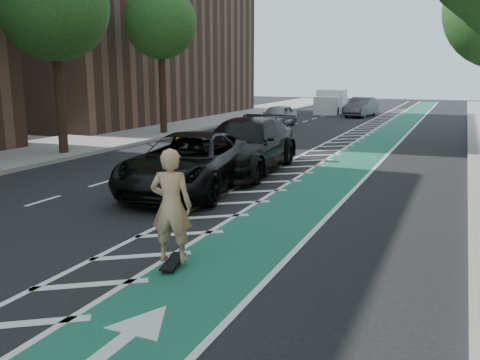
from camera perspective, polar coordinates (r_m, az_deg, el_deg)
The scene contains 18 objects.
ground at distance 10.45m, azimuth -17.90°, elevation -7.01°, with size 120.00×120.00×0.00m, color black.
bike_lane at distance 18.01m, azimuth 11.44°, elevation 1.23°, with size 2.00×90.00×0.01m, color #165049.
buffer_strip at distance 18.38m, azimuth 6.87°, elevation 1.59°, with size 1.40×90.00×0.01m, color silver.
sidewalk_left at distance 23.93m, azimuth -19.26°, elevation 3.58°, with size 5.00×90.00×0.15m, color gray.
curb_right at distance 17.62m, azimuth 24.41°, elevation 0.39°, with size 0.12×90.00×0.16m, color gray.
curb_left at distance 22.34m, azimuth -14.63°, elevation 3.33°, with size 0.12×90.00×0.16m, color gray.
tree_l_c at distance 21.30m, azimuth -20.86°, elevation 17.92°, with size 4.20×4.20×7.90m.
tree_l_d at distance 27.62m, azimuth -8.72°, elevation 17.01°, with size 4.20×4.20×7.90m.
skateboard at distance 8.96m, azimuth -7.54°, elevation -9.09°, with size 0.44×0.87×0.11m.
skateboarder at distance 8.65m, azimuth -7.73°, elevation -2.89°, with size 0.72×0.47×1.96m, color tan.
suv_near at distance 14.47m, azimuth -5.67°, elevation 2.02°, with size 2.67×5.80×1.61m, color black.
suv_far at distance 17.21m, azimuth 0.54°, elevation 3.92°, with size 2.47×6.06×1.76m, color black.
car_silver at distance 31.68m, azimuth 4.23°, elevation 7.21°, with size 1.59×3.95×1.35m, color gray.
car_grey at distance 40.01m, azimuth 13.45°, elevation 7.98°, with size 1.52×4.37×1.44m, color #515255.
box_truck at distance 42.82m, azimuth 10.14°, elevation 8.56°, with size 2.32×4.66×1.89m.
barrel_a at distance 18.81m, azimuth -6.59°, elevation 3.21°, with size 0.70×0.70×0.95m.
barrel_b at distance 21.66m, azimuth -0.52°, elevation 4.35°, with size 0.65×0.65×0.88m.
barrel_c at distance 23.91m, azimuth 0.47°, elevation 5.19°, with size 0.72×0.72×0.98m.
Camera 1 is at (6.69, -7.32, 3.30)m, focal length 38.00 mm.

